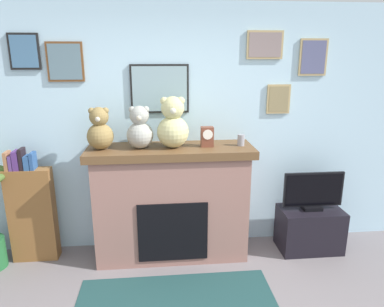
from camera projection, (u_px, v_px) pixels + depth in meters
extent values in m
cube|color=#B0D6EA|center=(177.00, 130.00, 3.79)|extent=(5.20, 0.12, 2.60)
cube|color=black|center=(160.00, 89.00, 3.58)|extent=(0.59, 0.02, 0.49)
cube|color=#85A4AD|center=(160.00, 89.00, 3.57)|extent=(0.55, 0.00, 0.45)
cube|color=tan|center=(313.00, 57.00, 3.65)|extent=(0.30, 0.02, 0.37)
cube|color=#53577C|center=(314.00, 57.00, 3.64)|extent=(0.26, 0.00, 0.33)
cube|color=brown|center=(65.00, 62.00, 3.42)|extent=(0.35, 0.02, 0.38)
cube|color=slate|center=(65.00, 62.00, 3.41)|extent=(0.31, 0.00, 0.34)
cube|color=tan|center=(278.00, 99.00, 3.73)|extent=(0.25, 0.02, 0.31)
cube|color=#897951|center=(279.00, 99.00, 3.72)|extent=(0.21, 0.00, 0.27)
cube|color=black|center=(24.00, 51.00, 3.36)|extent=(0.29, 0.02, 0.34)
cube|color=#436C90|center=(24.00, 51.00, 3.35)|extent=(0.25, 0.00, 0.30)
cube|color=tan|center=(265.00, 45.00, 3.57)|extent=(0.38, 0.02, 0.28)
cube|color=gray|center=(265.00, 45.00, 3.56)|extent=(0.34, 0.00, 0.24)
cube|color=#92675D|center=(172.00, 206.00, 3.69)|extent=(1.54, 0.50, 1.12)
cube|color=brown|center=(171.00, 151.00, 3.52)|extent=(1.66, 0.56, 0.08)
cube|color=black|center=(173.00, 232.00, 3.49)|extent=(0.69, 0.02, 0.61)
cube|color=brown|center=(33.00, 215.00, 3.62)|extent=(0.45, 0.16, 0.99)
cube|color=#A26945|center=(8.00, 161.00, 3.44)|extent=(0.03, 0.13, 0.18)
cube|color=#593879|center=(12.00, 162.00, 3.45)|extent=(0.03, 0.13, 0.15)
cube|color=#502D71|center=(17.00, 160.00, 3.45)|extent=(0.06, 0.13, 0.19)
cube|color=black|center=(22.00, 159.00, 3.45)|extent=(0.03, 0.13, 0.21)
cube|color=#2D558D|center=(28.00, 162.00, 3.47)|extent=(0.05, 0.13, 0.14)
cube|color=#284D85|center=(33.00, 161.00, 3.47)|extent=(0.04, 0.13, 0.17)
cube|color=black|center=(309.00, 229.00, 3.87)|extent=(0.66, 0.40, 0.47)
cube|color=black|center=(312.00, 208.00, 3.80)|extent=(0.20, 0.14, 0.04)
cube|color=black|center=(313.00, 189.00, 3.74)|extent=(0.65, 0.03, 0.38)
cube|color=black|center=(314.00, 190.00, 3.73)|extent=(0.61, 0.00, 0.34)
cylinder|color=gray|center=(241.00, 140.00, 3.55)|extent=(0.07, 0.07, 0.12)
cube|color=brown|center=(207.00, 137.00, 3.50)|extent=(0.12, 0.09, 0.20)
cylinder|color=white|center=(208.00, 135.00, 3.45)|extent=(0.10, 0.01, 0.10)
sphere|color=olive|center=(100.00, 136.00, 3.40)|extent=(0.26, 0.26, 0.26)
sphere|color=olive|center=(99.00, 117.00, 3.34)|extent=(0.18, 0.18, 0.18)
sphere|color=olive|center=(92.00, 111.00, 3.32)|extent=(0.06, 0.06, 0.06)
sphere|color=olive|center=(105.00, 111.00, 3.34)|extent=(0.06, 0.06, 0.06)
sphere|color=beige|center=(98.00, 119.00, 3.28)|extent=(0.06, 0.06, 0.06)
sphere|color=#9B9D94|center=(140.00, 135.00, 3.43)|extent=(0.26, 0.26, 0.26)
sphere|color=#9B9D94|center=(139.00, 115.00, 3.38)|extent=(0.19, 0.19, 0.19)
sphere|color=#9B9D94|center=(132.00, 110.00, 3.36)|extent=(0.07, 0.07, 0.07)
sphere|color=#9B9D94|center=(146.00, 110.00, 3.37)|extent=(0.07, 0.07, 0.07)
sphere|color=beige|center=(139.00, 118.00, 3.31)|extent=(0.06, 0.06, 0.06)
sphere|color=#C2BD81|center=(173.00, 132.00, 3.45)|extent=(0.31, 0.31, 0.31)
sphere|color=#C2BD81|center=(173.00, 108.00, 3.39)|extent=(0.23, 0.23, 0.23)
sphere|color=#C2BD81|center=(164.00, 101.00, 3.37)|extent=(0.08, 0.08, 0.08)
sphere|color=#C2BD81|center=(181.00, 101.00, 3.38)|extent=(0.08, 0.08, 0.08)
sphere|color=beige|center=(173.00, 111.00, 3.31)|extent=(0.07, 0.07, 0.07)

